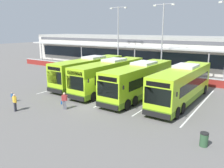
# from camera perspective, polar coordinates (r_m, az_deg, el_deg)

# --- Properties ---
(ground_plane) EXTENTS (200.00, 200.00, 0.00)m
(ground_plane) POSITION_cam_1_polar(r_m,az_deg,el_deg) (22.66, -3.83, -5.47)
(ground_plane) COLOR #605E5B
(terminal_building) EXTENTS (70.00, 13.00, 6.00)m
(terminal_building) POSITION_cam_1_polar(r_m,az_deg,el_deg) (46.00, 17.07, 7.47)
(terminal_building) COLOR beige
(terminal_building) RESTS_ON ground
(red_barrier_wall) EXTENTS (60.00, 0.40, 1.10)m
(red_barrier_wall) POSITION_cam_1_polar(r_m,az_deg,el_deg) (34.76, 10.82, 1.96)
(red_barrier_wall) COLOR maroon
(red_barrier_wall) RESTS_ON ground
(coach_bus_leftmost) EXTENTS (3.10, 12.21, 3.78)m
(coach_bus_leftmost) POSITION_cam_1_polar(r_m,az_deg,el_deg) (30.81, -5.61, 3.00)
(coach_bus_leftmost) COLOR #9ED11E
(coach_bus_leftmost) RESTS_ON ground
(coach_bus_left_centre) EXTENTS (3.10, 12.21, 3.78)m
(coach_bus_left_centre) POSITION_cam_1_polar(r_m,az_deg,el_deg) (28.00, -0.56, 2.01)
(coach_bus_left_centre) COLOR #9ED11E
(coach_bus_left_centre) RESTS_ON ground
(coach_bus_centre) EXTENTS (3.10, 12.21, 3.78)m
(coach_bus_centre) POSITION_cam_1_polar(r_m,az_deg,el_deg) (25.58, 6.83, 0.82)
(coach_bus_centre) COLOR #9ED11E
(coach_bus_centre) RESTS_ON ground
(coach_bus_right_centre) EXTENTS (3.10, 12.21, 3.78)m
(coach_bus_right_centre) POSITION_cam_1_polar(r_m,az_deg,el_deg) (24.37, 16.90, -0.31)
(coach_bus_right_centre) COLOR #9ED11E
(coach_bus_right_centre) RESTS_ON ground
(bay_stripe_far_west) EXTENTS (0.14, 13.00, 0.01)m
(bay_stripe_far_west) POSITION_cam_1_polar(r_m,az_deg,el_deg) (32.31, -9.23, 0.15)
(bay_stripe_far_west) COLOR silver
(bay_stripe_far_west) RESTS_ON ground
(bay_stripe_west) EXTENTS (0.14, 13.00, 0.01)m
(bay_stripe_west) POSITION_cam_1_polar(r_m,az_deg,el_deg) (29.68, -3.25, -0.88)
(bay_stripe_west) COLOR silver
(bay_stripe_west) RESTS_ON ground
(bay_stripe_mid_west) EXTENTS (0.14, 13.00, 0.01)m
(bay_stripe_mid_west) POSITION_cam_1_polar(r_m,az_deg,el_deg) (27.45, 3.79, -2.08)
(bay_stripe_mid_west) COLOR silver
(bay_stripe_mid_west) RESTS_ON ground
(bay_stripe_centre) EXTENTS (0.14, 13.00, 0.01)m
(bay_stripe_centre) POSITION_cam_1_polar(r_m,az_deg,el_deg) (25.71, 11.95, -3.42)
(bay_stripe_centre) COLOR silver
(bay_stripe_centre) RESTS_ON ground
(bay_stripe_mid_east) EXTENTS (0.14, 13.00, 0.01)m
(bay_stripe_mid_east) POSITION_cam_1_polar(r_m,az_deg,el_deg) (24.57, 21.09, -4.85)
(bay_stripe_mid_east) COLOR silver
(bay_stripe_mid_east) RESTS_ON ground
(pedestrian_with_handbag) EXTENTS (0.59, 0.55, 1.62)m
(pedestrian_with_handbag) POSITION_cam_1_polar(r_m,az_deg,el_deg) (21.95, -11.71, -4.01)
(pedestrian_with_handbag) COLOR slate
(pedestrian_with_handbag) RESTS_ON ground
(pedestrian_in_dark_coat) EXTENTS (0.53, 0.31, 1.62)m
(pedestrian_in_dark_coat) POSITION_cam_1_polar(r_m,az_deg,el_deg) (22.81, -22.93, -4.11)
(pedestrian_in_dark_coat) COLOR #33333D
(pedestrian_in_dark_coat) RESTS_ON ground
(pedestrian_child) EXTENTS (0.33, 0.20, 1.00)m
(pedestrian_child) POSITION_cam_1_polar(r_m,az_deg,el_deg) (25.89, -23.45, -2.91)
(pedestrian_child) COLOR slate
(pedestrian_child) RESTS_ON ground
(lamp_post_west) EXTENTS (3.24, 0.28, 11.00)m
(lamp_post_west) POSITION_cam_1_polar(r_m,az_deg,el_deg) (40.31, 1.52, 11.95)
(lamp_post_west) COLOR #9E9EA3
(lamp_post_west) RESTS_ON ground
(lamp_post_centre) EXTENTS (3.24, 0.28, 11.00)m
(lamp_post_centre) POSITION_cam_1_polar(r_m,az_deg,el_deg) (36.10, 12.36, 11.48)
(lamp_post_centre) COLOR #9E9EA3
(lamp_post_centre) RESTS_ON ground
(litter_bin) EXTENTS (0.54, 0.54, 0.93)m
(litter_bin) POSITION_cam_1_polar(r_m,az_deg,el_deg) (16.24, 21.82, -12.61)
(litter_bin) COLOR #2D5133
(litter_bin) RESTS_ON ground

